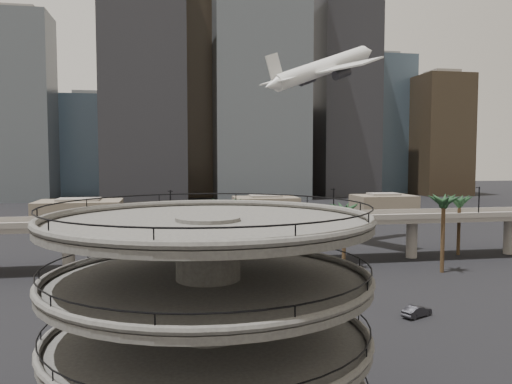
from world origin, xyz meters
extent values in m
cylinder|color=#454340|center=(-13.00, -4.00, 8.00)|extent=(4.40, 4.40, 16.50)
torus|color=black|center=(-13.00, -4.00, 5.05)|extent=(21.80, 21.80, 0.10)
cylinder|color=#454340|center=(-13.00, -4.00, 7.78)|extent=(22.00, 22.00, 0.45)
torus|color=#454340|center=(-13.00, -4.00, 8.25)|extent=(22.20, 22.20, 0.50)
torus|color=black|center=(-13.00, -4.00, 9.05)|extent=(21.80, 21.80, 0.10)
cylinder|color=#454340|center=(-13.00, -4.00, 11.78)|extent=(22.00, 22.00, 0.45)
torus|color=#454340|center=(-13.00, -4.00, 12.25)|extent=(22.20, 22.20, 0.50)
torus|color=black|center=(-13.00, -4.00, 13.05)|extent=(21.80, 21.80, 0.10)
cylinder|color=#454340|center=(-13.00, -4.00, 15.78)|extent=(22.00, 22.00, 0.45)
torus|color=#454340|center=(-13.00, -4.00, 16.25)|extent=(22.20, 22.20, 0.50)
torus|color=black|center=(-13.00, -4.00, 17.05)|extent=(21.80, 21.80, 0.10)
cube|color=gray|center=(0.00, 55.00, 8.00)|extent=(130.00, 9.00, 0.90)
cube|color=gray|center=(0.00, 50.50, 8.90)|extent=(130.00, 0.30, 1.00)
cube|color=gray|center=(0.00, 59.50, 8.90)|extent=(130.00, 0.30, 1.00)
cylinder|color=gray|center=(-33.00, 55.00, 3.80)|extent=(2.20, 2.20, 8.00)
cylinder|color=gray|center=(-11.00, 55.00, 3.80)|extent=(2.20, 2.20, 8.00)
cylinder|color=gray|center=(11.00, 55.00, 3.80)|extent=(2.20, 2.20, 8.00)
cylinder|color=gray|center=(33.00, 55.00, 3.80)|extent=(2.20, 2.20, 8.00)
cylinder|color=gray|center=(55.00, 55.00, 3.80)|extent=(2.20, 2.20, 8.00)
cylinder|color=black|center=(-15.00, 51.00, 11.50)|extent=(0.24, 0.24, 6.00)
cylinder|color=black|center=(15.00, 51.00, 11.50)|extent=(0.24, 0.24, 6.00)
cylinder|color=black|center=(45.00, 51.00, 11.50)|extent=(0.24, 0.24, 6.00)
cylinder|color=#49351F|center=(-6.00, 44.00, 6.08)|extent=(0.70, 0.70, 12.15)
ellipsoid|color=#17341C|center=(-6.00, 44.00, 12.55)|extent=(4.40, 4.40, 2.00)
cylinder|color=#49351F|center=(16.00, 48.00, 5.40)|extent=(0.70, 0.70, 10.80)
ellipsoid|color=#17341C|center=(16.00, 48.00, 11.20)|extent=(4.40, 4.40, 2.00)
cylinder|color=#49351F|center=(32.00, 42.00, 6.30)|extent=(0.70, 0.70, 12.60)
ellipsoid|color=#17341C|center=(32.00, 42.00, 13.00)|extent=(4.40, 4.40, 2.00)
cylinder|color=#49351F|center=(44.00, 56.00, 5.62)|extent=(0.70, 0.70, 11.25)
ellipsoid|color=#17341C|center=(44.00, 56.00, 11.65)|extent=(4.40, 4.40, 2.00)
cube|color=#645A49|center=(-45.00, 140.00, 2.75)|extent=(28.00, 18.00, 5.50)
cube|color=gray|center=(-45.00, 140.00, 5.90)|extent=(14.00, 9.00, 0.80)
cube|color=#645A49|center=(22.00, 150.00, 2.50)|extent=(24.00, 16.00, 5.00)
cube|color=gray|center=(22.00, 150.00, 5.40)|extent=(12.00, 8.00, 0.80)
cube|color=#645A49|center=(65.00, 138.00, 3.00)|extent=(22.00, 15.00, 6.00)
cube|color=gray|center=(65.00, 138.00, 6.40)|extent=(11.00, 7.50, 0.80)
cube|color=#495057|center=(-80.00, 210.00, 42.90)|extent=(26.00, 24.00, 85.80)
cube|color=gray|center=(-80.00, 210.00, 87.00)|extent=(14.30, 13.20, 2.40)
cube|color=#3A4B5A|center=(-55.00, 245.00, 26.40)|extent=(30.00, 30.00, 52.80)
cube|color=gray|center=(-55.00, 245.00, 54.00)|extent=(16.50, 16.50, 2.40)
cube|color=black|center=(-25.00, 200.00, 60.50)|extent=(38.00, 30.00, 121.00)
cube|color=#2C2318|center=(5.00, 225.00, 49.50)|extent=(28.00, 26.00, 99.00)
cube|color=gray|center=(5.00, 225.00, 100.20)|extent=(15.40, 14.30, 2.40)
cube|color=#495057|center=(30.00, 205.00, 66.00)|extent=(45.00, 32.00, 132.00)
cube|color=#836E5A|center=(55.00, 240.00, 23.10)|extent=(24.00, 24.00, 46.20)
cube|color=gray|center=(55.00, 240.00, 47.40)|extent=(13.20, 13.20, 2.40)
cube|color=black|center=(78.00, 215.00, 52.25)|extent=(30.00, 28.00, 104.50)
cube|color=#3A4B5A|center=(105.00, 235.00, 38.50)|extent=(34.00, 30.00, 77.00)
cube|color=gray|center=(105.00, 235.00, 78.20)|extent=(18.70, 16.50, 2.40)
cube|color=#2C2318|center=(130.00, 210.00, 31.90)|extent=(26.00, 26.00, 63.80)
cube|color=gray|center=(130.00, 210.00, 65.00)|extent=(14.30, 14.30, 2.40)
cube|color=#836E5A|center=(18.00, 260.00, 20.90)|extent=(22.00, 22.00, 41.80)
cube|color=gray|center=(18.00, 260.00, 43.00)|extent=(12.10, 12.10, 2.40)
cylinder|color=silver|center=(19.60, 72.43, 40.57)|extent=(26.78, 15.63, 12.95)
cone|color=silver|center=(32.92, 78.96, 45.83)|extent=(5.72, 5.30, 4.64)
cone|color=silver|center=(6.27, 65.89, 35.31)|extent=(5.42, 4.87, 4.25)
cube|color=silver|center=(18.92, 72.09, 39.66)|extent=(19.12, 30.16, 2.54)
cube|color=silver|center=(7.87, 66.67, 36.37)|extent=(6.61, 10.17, 1.05)
cube|color=silver|center=(7.02, 66.25, 39.05)|extent=(4.58, 2.49, 6.35)
cylinder|color=#26262B|center=(17.32, 77.53, 38.48)|extent=(5.12, 3.89, 3.34)
cylinder|color=#26262B|center=(22.24, 67.50, 38.48)|extent=(5.12, 3.89, 3.34)
imported|color=#B12A19|center=(-6.63, 18.55, 0.71)|extent=(4.43, 2.58, 1.42)
imported|color=black|center=(15.46, 20.04, 0.73)|extent=(4.64, 3.29, 1.45)
camera|label=1|loc=(-15.78, -37.45, 20.28)|focal=35.00mm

